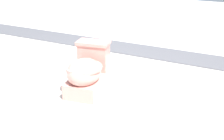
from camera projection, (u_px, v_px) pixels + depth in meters
ground_plane at (104, 86)px, 3.03m from camera, size 14.00×14.00×0.00m
gravel_strip at (175, 56)px, 3.94m from camera, size 0.56×8.00×0.01m
toilet at (87, 72)px, 2.86m from camera, size 0.69×0.48×0.52m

